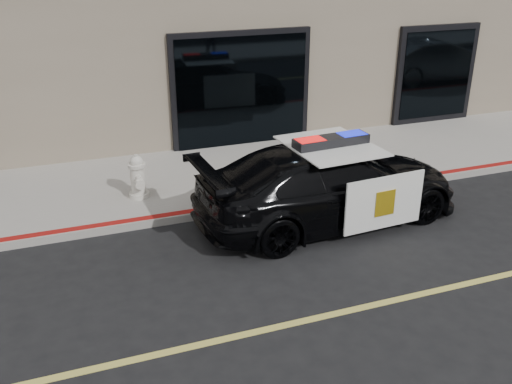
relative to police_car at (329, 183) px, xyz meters
name	(u,v)px	position (x,y,z in m)	size (l,w,h in m)	color
ground	(453,287)	(0.77, -2.68, -0.73)	(120.00, 120.00, 0.00)	black
sidewalk_n	(307,164)	(0.77, 2.57, -0.65)	(60.00, 3.50, 0.15)	gray
police_car	(329,183)	(0.00, 0.00, 0.00)	(2.68, 5.23, 1.63)	black
fire_hydrant	(138,178)	(-3.16, 1.87, -0.17)	(0.40, 0.55, 0.87)	silver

